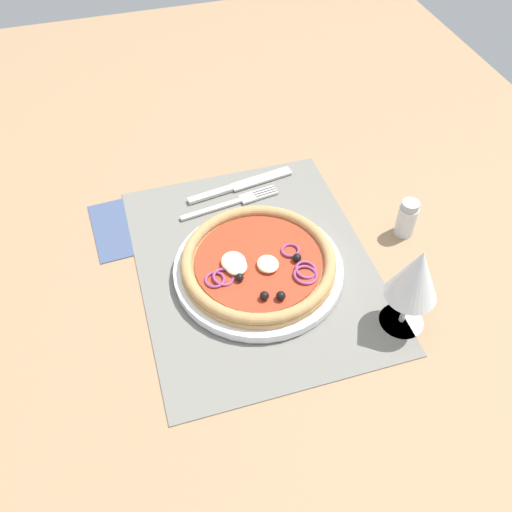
# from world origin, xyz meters

# --- Properties ---
(ground_plane) EXTENTS (1.90, 1.40, 0.02)m
(ground_plane) POSITION_xyz_m (0.00, 0.00, -0.01)
(ground_plane) COLOR #9E7A56
(placemat) EXTENTS (0.45, 0.36, 0.00)m
(placemat) POSITION_xyz_m (0.00, 0.00, 0.00)
(placemat) COLOR slate
(placemat) RESTS_ON ground_plane
(plate) EXTENTS (0.26, 0.26, 0.01)m
(plate) POSITION_xyz_m (0.02, -0.00, 0.01)
(plate) COLOR white
(plate) RESTS_ON placemat
(pizza) EXTENTS (0.24, 0.24, 0.03)m
(pizza) POSITION_xyz_m (0.02, -0.00, 0.03)
(pizza) COLOR tan
(pizza) RESTS_ON plate
(fork) EXTENTS (0.04, 0.18, 0.00)m
(fork) POSITION_xyz_m (-0.15, 0.01, 0.01)
(fork) COLOR silver
(fork) RESTS_ON placemat
(knife) EXTENTS (0.05, 0.20, 0.01)m
(knife) POSITION_xyz_m (-0.19, 0.03, 0.01)
(knife) COLOR silver
(knife) RESTS_ON placemat
(wine_glass) EXTENTS (0.07, 0.07, 0.15)m
(wine_glass) POSITION_xyz_m (0.16, 0.17, 0.10)
(wine_glass) COLOR silver
(wine_glass) RESTS_ON ground_plane
(napkin) EXTENTS (0.15, 0.13, 0.00)m
(napkin) POSITION_xyz_m (-0.15, -0.17, 0.00)
(napkin) COLOR #425175
(napkin) RESTS_ON ground_plane
(pepper_shaker) EXTENTS (0.03, 0.03, 0.07)m
(pepper_shaker) POSITION_xyz_m (0.00, 0.26, 0.03)
(pepper_shaker) COLOR silver
(pepper_shaker) RESTS_ON ground_plane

